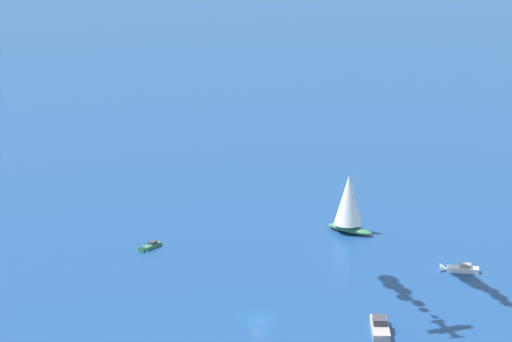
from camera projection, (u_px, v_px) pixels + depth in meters
ground_plane at (258, 320)px, 149.68m from camera, size 2000.00×2000.00×0.00m
motorboat_near_centre at (457, 269)px, 170.23m from camera, size 6.58×5.07×1.95m
sailboat_far_port at (349, 203)px, 190.50m from camera, size 7.76×10.14×13.00m
motorboat_inshore at (381, 332)px, 143.48m from camera, size 6.40×9.97×2.85m
motorboat_trailing at (149, 247)px, 182.07m from camera, size 5.23×4.21×1.57m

